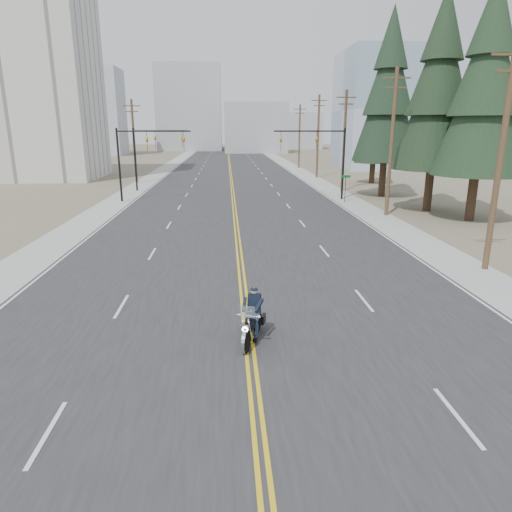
{
  "coord_description": "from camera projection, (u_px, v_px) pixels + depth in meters",
  "views": [
    {
      "loc": [
        -0.66,
        -13.54,
        6.98
      ],
      "look_at": [
        0.57,
        5.56,
        1.6
      ],
      "focal_mm": 32.0,
      "sensor_mm": 36.0,
      "label": 1
    }
  ],
  "objects": [
    {
      "name": "utility_pole_c",
      "position": [
        344.0,
        140.0,
        50.67
      ],
      "size": [
        2.2,
        0.3,
        11.0
      ],
      "color": "brown",
      "rests_on": "ground"
    },
    {
      "name": "utility_pole_left",
      "position": [
        134.0,
        140.0,
        58.8
      ],
      "size": [
        2.2,
        0.3,
        10.5
      ],
      "color": "brown",
      "rests_on": "ground"
    },
    {
      "name": "traffic_mast_left",
      "position": [
        139.0,
        150.0,
        43.79
      ],
      "size": [
        7.1,
        0.26,
        7.0
      ],
      "color": "black",
      "rests_on": "ground"
    },
    {
      "name": "haze_bldg_b",
      "position": [
        255.0,
        128.0,
        133.63
      ],
      "size": [
        18.0,
        14.0,
        14.0
      ],
      "primitive_type": "cube",
      "color": "#ADB2B7",
      "rests_on": "ground"
    },
    {
      "name": "utility_pole_e",
      "position": [
        299.0,
        135.0,
        81.41
      ],
      "size": [
        2.2,
        0.3,
        11.0
      ],
      "color": "brown",
      "rests_on": "ground"
    },
    {
      "name": "apartment_block",
      "position": [
        23.0,
        67.0,
        61.99
      ],
      "size": [
        18.0,
        14.0,
        30.0
      ],
      "primitive_type": "cube",
      "color": "silver",
      "rests_on": "ground"
    },
    {
      "name": "haze_bldg_e",
      "position": [
        299.0,
        131.0,
        158.97
      ],
      "size": [
        14.0,
        14.0,
        12.0
      ],
      "primitive_type": "cube",
      "color": "#B7BCC6",
      "rests_on": "ground"
    },
    {
      "name": "glass_building",
      "position": [
        408.0,
        111.0,
        81.46
      ],
      "size": [
        24.0,
        16.0,
        20.0
      ],
      "primitive_type": "cube",
      "color": "#9EB5CC",
      "rests_on": "ground"
    },
    {
      "name": "traffic_mast_right",
      "position": [
        324.0,
        150.0,
        44.9
      ],
      "size": [
        7.1,
        0.26,
        7.0
      ],
      "color": "black",
      "rests_on": "ground"
    },
    {
      "name": "haze_bldg_c",
      "position": [
        379.0,
        120.0,
        120.66
      ],
      "size": [
        16.0,
        12.0,
        18.0
      ],
      "primitive_type": "cube",
      "color": "#B7BCC6",
      "rests_on": "ground"
    },
    {
      "name": "sidewalk_right",
      "position": [
        293.0,
        168.0,
        82.9
      ],
      "size": [
        3.0,
        200.0,
        0.01
      ],
      "primitive_type": "cube",
      "color": "#A5A5A0",
      "rests_on": "ground"
    },
    {
      "name": "utility_pole_a",
      "position": [
        501.0,
        155.0,
        21.85
      ],
      "size": [
        2.2,
        0.3,
        11.0
      ],
      "color": "brown",
      "rests_on": "ground"
    },
    {
      "name": "conifer_near",
      "position": [
        486.0,
        83.0,
        33.06
      ],
      "size": [
        6.65,
        6.65,
        17.6
      ],
      "rotation": [
        0.0,
        0.0,
        0.28
      ],
      "color": "#382619",
      "rests_on": "ground"
    },
    {
      "name": "road",
      "position": [
        230.0,
        168.0,
        82.19
      ],
      "size": [
        20.0,
        200.0,
        0.01
      ],
      "primitive_type": "cube",
      "color": "#303033",
      "rests_on": "ground"
    },
    {
      "name": "haze_bldg_f",
      "position": [
        58.0,
        125.0,
        134.58
      ],
      "size": [
        12.0,
        12.0,
        16.0
      ],
      "primitive_type": "cube",
      "color": "#ADB2B7",
      "rests_on": "ground"
    },
    {
      "name": "conifer_far",
      "position": [
        375.0,
        123.0,
        57.92
      ],
      "size": [
        4.94,
        4.94,
        13.23
      ],
      "rotation": [
        0.0,
        0.0,
        0.36
      ],
      "color": "#382619",
      "rests_on": "ground"
    },
    {
      "name": "conifer_mid",
      "position": [
        439.0,
        86.0,
        37.2
      ],
      "size": [
        6.73,
        6.73,
        17.95
      ],
      "rotation": [
        0.0,
        0.0,
        -0.4
      ],
      "color": "#382619",
      "rests_on": "ground"
    },
    {
      "name": "haze_bldg_d",
      "position": [
        190.0,
        108.0,
        145.18
      ],
      "size": [
        20.0,
        15.0,
        26.0
      ],
      "primitive_type": "cube",
      "color": "#ADB2B7",
      "rests_on": "ground"
    },
    {
      "name": "haze_bldg_a",
      "position": [
        95.0,
        112.0,
        120.28
      ],
      "size": [
        14.0,
        12.0,
        22.0
      ],
      "primitive_type": "cube",
      "color": "#B7BCC6",
      "rests_on": "ground"
    },
    {
      "name": "motorcyclist",
      "position": [
        252.0,
        316.0,
        15.23
      ],
      "size": [
        1.63,
        2.53,
        1.83
      ],
      "primitive_type": null,
      "rotation": [
        0.0,
        0.0,
        2.85
      ],
      "color": "black",
      "rests_on": "ground"
    },
    {
      "name": "utility_pole_b",
      "position": [
        392.0,
        141.0,
        36.19
      ],
      "size": [
        2.2,
        0.3,
        11.5
      ],
      "color": "brown",
      "rests_on": "ground"
    },
    {
      "name": "traffic_mast_far",
      "position": [
        149.0,
        147.0,
        51.48
      ],
      "size": [
        6.1,
        0.26,
        7.0
      ],
      "color": "black",
      "rests_on": "ground"
    },
    {
      "name": "sidewalk_left",
      "position": [
        166.0,
        169.0,
        81.48
      ],
      "size": [
        3.0,
        200.0,
        0.01
      ],
      "primitive_type": "cube",
      "color": "#A5A5A0",
      "rests_on": "ground"
    },
    {
      "name": "ground_plane",
      "position": [
        250.0,
        349.0,
        14.94
      ],
      "size": [
        400.0,
        400.0,
        0.0
      ],
      "primitive_type": "plane",
      "color": "#776D56",
      "rests_on": "ground"
    },
    {
      "name": "conifer_tall",
      "position": [
        389.0,
        90.0,
        45.59
      ],
      "size": [
        6.66,
        6.66,
        18.51
      ],
      "rotation": [
        0.0,
        0.0,
        -0.17
      ],
      "color": "#382619",
      "rests_on": "ground"
    },
    {
      "name": "street_sign",
      "position": [
        346.0,
        184.0,
        43.94
      ],
      "size": [
        0.9,
        0.06,
        2.62
      ],
      "color": "black",
      "rests_on": "ground"
    },
    {
      "name": "utility_pole_d",
      "position": [
        318.0,
        135.0,
        65.01
      ],
      "size": [
        2.2,
        0.3,
        11.5
      ],
      "color": "brown",
      "rests_on": "ground"
    }
  ]
}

